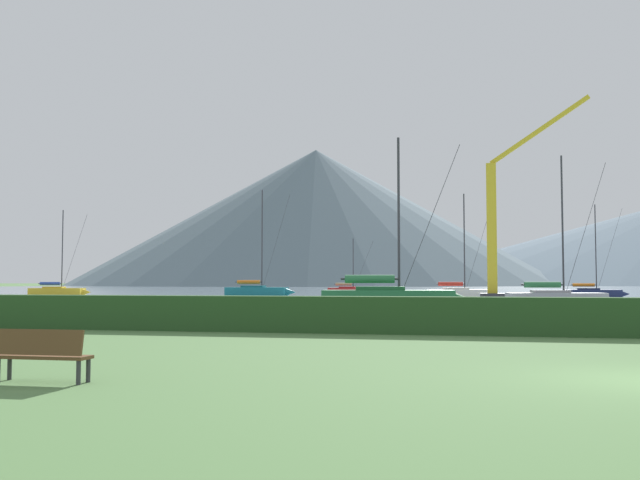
% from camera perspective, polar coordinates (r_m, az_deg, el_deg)
% --- Properties ---
extents(harbor_water, '(320.00, 246.00, 0.00)m').
position_cam_1_polar(harbor_water, '(151.21, 13.59, -3.82)').
color(harbor_water, '#8499A8').
rests_on(harbor_water, ground_plane).
extents(hedge_line, '(80.00, 1.20, 1.27)m').
position_cam_1_polar(hedge_line, '(25.40, 19.72, -5.67)').
color(hedge_line, '#284C23').
rests_on(hedge_line, ground_plane).
extents(sailboat_slip_2, '(6.66, 2.03, 9.88)m').
position_cam_1_polar(sailboat_slip_2, '(81.93, 20.52, -3.89)').
color(sailboat_slip_2, navy).
rests_on(sailboat_slip_2, harbor_water).
extents(sailboat_slip_3, '(9.34, 3.67, 10.64)m').
position_cam_1_polar(sailboat_slip_3, '(44.79, 5.49, -4.55)').
color(sailboat_slip_3, '#236B38').
rests_on(sailboat_slip_3, harbor_water).
extents(sailboat_slip_5, '(7.30, 3.31, 10.26)m').
position_cam_1_polar(sailboat_slip_5, '(92.01, -19.79, -3.78)').
color(sailboat_slip_5, gold).
rests_on(sailboat_slip_5, harbor_water).
extents(sailboat_slip_6, '(7.39, 3.69, 10.42)m').
position_cam_1_polar(sailboat_slip_6, '(72.92, 10.92, -4.10)').
color(sailboat_slip_6, white).
rests_on(sailboat_slip_6, harbor_water).
extents(sailboat_slip_7, '(6.72, 2.36, 7.55)m').
position_cam_1_polar(sailboat_slip_7, '(98.41, 2.38, -3.96)').
color(sailboat_slip_7, red).
rests_on(sailboat_slip_7, harbor_water).
extents(sailboat_slip_8, '(8.10, 2.56, 12.29)m').
position_cam_1_polar(sailboat_slip_8, '(83.88, -4.89, -3.98)').
color(sailboat_slip_8, '#19707A').
rests_on(sailboat_slip_8, harbor_water).
extents(sailboat_slip_9, '(7.54, 3.34, 10.41)m').
position_cam_1_polar(sailboat_slip_9, '(52.22, 18.04, -4.36)').
color(sailboat_slip_9, '#9E9EA3').
rests_on(sailboat_slip_9, harbor_water).
extents(park_bench_under_tree, '(1.74, 0.49, 0.95)m').
position_cam_1_polar(park_bench_under_tree, '(13.99, -20.95, -8.21)').
color(park_bench_under_tree, brown).
rests_on(park_bench_under_tree, ground_plane).
extents(dock_crane, '(8.93, 2.00, 16.95)m').
position_cam_1_polar(dock_crane, '(61.98, 13.66, 0.20)').
color(dock_crane, '#333338').
rests_on(dock_crane, ground_plane).
extents(distant_hill_west_ridge, '(219.85, 219.85, 62.54)m').
position_cam_1_polar(distant_hill_west_ridge, '(336.18, -0.32, 1.80)').
color(distant_hill_west_ridge, slate).
rests_on(distant_hill_west_ridge, ground_plane).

